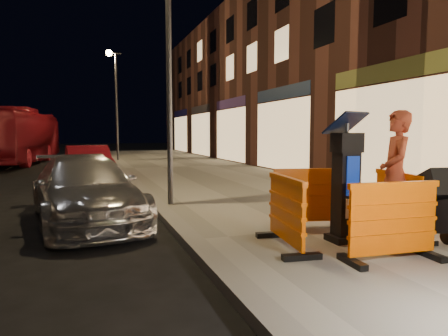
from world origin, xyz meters
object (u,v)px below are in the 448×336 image
object	(u,v)px
car_silver	(86,222)
bus_doubledecker	(18,164)
barrier_kerbside	(286,212)
car_red	(89,183)
barrier_bldgside	(398,204)
barrier_front	(393,222)
parking_kiosk	(346,181)
barrier_back	(310,198)
man	(396,174)

from	to	relation	value
car_silver	bus_doubledecker	bearing A→B (deg)	93.46
barrier_kerbside	car_red	size ratio (longest dim) A/B	0.32
barrier_bldgside	car_silver	distance (m)	5.55
barrier_kerbside	barrier_front	bearing A→B (deg)	-127.90
parking_kiosk	car_red	xyz separation A→B (m)	(-3.44, 9.58, -1.03)
barrier_bldgside	bus_doubledecker	size ratio (longest dim) A/B	0.12
barrier_front	car_silver	xyz separation A→B (m)	(-3.54, 4.15, -0.64)
barrier_front	barrier_back	distance (m)	1.90
bus_doubledecker	barrier_kerbside	bearing A→B (deg)	-66.71
barrier_back	man	distance (m)	1.38
barrier_kerbside	parking_kiosk	bearing A→B (deg)	-82.90
bus_doubledecker	man	distance (m)	21.28
bus_doubledecker	man	xyz separation A→B (m)	(7.89, -19.74, 1.10)
barrier_front	man	bearing A→B (deg)	51.16
car_silver	man	bearing A→B (deg)	-45.12
barrier_front	barrier_bldgside	size ratio (longest dim) A/B	1.00
car_silver	barrier_kerbside	bearing A→B (deg)	-59.62
barrier_kerbside	car_silver	world-z (taller)	barrier_kerbside
parking_kiosk	barrier_bldgside	world-z (taller)	parking_kiosk
car_red	man	size ratio (longest dim) A/B	2.04
barrier_back	car_silver	bearing A→B (deg)	159.63
barrier_back	barrier_kerbside	world-z (taller)	same
parking_kiosk	barrier_kerbside	bearing A→B (deg)	-170.90
barrier_front	car_red	size ratio (longest dim) A/B	0.32
car_silver	bus_doubledecker	world-z (taller)	bus_doubledecker
barrier_kerbside	man	distance (m)	1.85
barrier_kerbside	bus_doubledecker	distance (m)	20.62
parking_kiosk	barrier_back	xyz separation A→B (m)	(0.00, 0.95, -0.39)
parking_kiosk	man	bearing A→B (deg)	6.00
parking_kiosk	barrier_bldgside	size ratio (longest dim) A/B	1.40
parking_kiosk	car_red	bearing A→B (deg)	118.84
barrier_kerbside	barrier_bldgside	size ratio (longest dim) A/B	1.00
parking_kiosk	barrier_back	bearing A→B (deg)	99.10
barrier_back	barrier_bldgside	distance (m)	1.34
barrier_kerbside	barrier_back	bearing A→B (deg)	-37.90
barrier_kerbside	bus_doubledecker	xyz separation A→B (m)	(-6.10, 19.69, -0.64)
parking_kiosk	bus_doubledecker	world-z (taller)	parking_kiosk
parking_kiosk	barrier_bldgside	xyz separation A→B (m)	(0.95, 0.00, -0.39)
barrier_front	man	distance (m)	1.32
barrier_bldgside	car_red	bearing A→B (deg)	35.71
barrier_back	barrier_bldgside	size ratio (longest dim) A/B	1.00
barrier_back	car_red	xyz separation A→B (m)	(-3.44, 8.63, -0.64)
barrier_bldgside	car_red	distance (m)	10.56
barrier_bldgside	car_red	size ratio (longest dim) A/B	0.32
barrier_back	car_red	bearing A→B (deg)	123.82
car_silver	bus_doubledecker	xyz separation A→B (m)	(-3.51, 16.49, 0.00)
barrier_back	bus_doubledecker	distance (m)	20.03
car_silver	man	xyz separation A→B (m)	(4.38, -3.25, 1.10)
barrier_kerbside	barrier_bldgside	world-z (taller)	same
car_silver	bus_doubledecker	distance (m)	16.86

